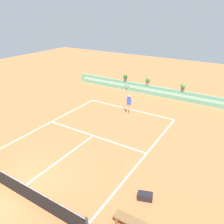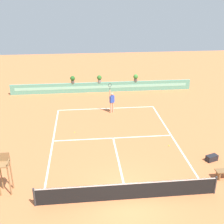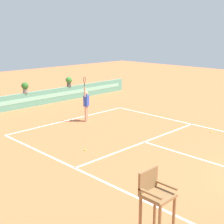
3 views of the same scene
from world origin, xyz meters
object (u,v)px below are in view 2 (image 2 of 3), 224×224
umpire_chair (4,169)px  tennis_ball_mid_court (169,146)px  potted_plant_centre (99,78)px  potted_plant_right (136,77)px  tennis_ball_near_baseline (75,132)px  potted_plant_left (73,79)px  gear_bag (212,158)px  tennis_player (112,101)px

umpire_chair → tennis_ball_mid_court: (9.48, 3.65, -1.31)m
potted_plant_centre → potted_plant_right: same height
tennis_ball_near_baseline → potted_plant_right: (6.01, 8.89, 1.38)m
tennis_ball_mid_court → potted_plant_left: bearing=119.3°
gear_bag → tennis_ball_near_baseline: bearing=151.0°
umpire_chair → tennis_player: (6.35, 9.69, -0.29)m
potted_plant_centre → umpire_chair: bearing=-110.6°
tennis_ball_near_baseline → potted_plant_centre: bearing=75.1°
umpire_chair → potted_plant_centre: 16.15m
tennis_ball_near_baseline → tennis_ball_mid_court: same height
umpire_chair → tennis_ball_near_baseline: bearing=62.1°
gear_bag → potted_plant_left: 15.95m
gear_bag → potted_plant_centre: bearing=113.5°
tennis_player → potted_plant_left: bearing=121.3°
tennis_ball_near_baseline → potted_plant_left: size_ratio=0.09×
tennis_ball_near_baseline → potted_plant_centre: 9.30m
tennis_ball_near_baseline → potted_plant_left: bearing=91.6°
umpire_chair → tennis_ball_mid_court: umpire_chair is taller
tennis_ball_near_baseline → potted_plant_right: 10.82m
tennis_player → potted_plant_centre: 5.49m
tennis_player → tennis_ball_near_baseline: tennis_player is taller
umpire_chair → potted_plant_left: size_ratio=2.96×
umpire_chair → tennis_ball_near_baseline: (3.30, 6.24, -1.31)m
tennis_ball_mid_court → potted_plant_centre: potted_plant_centre is taller
tennis_ball_near_baseline → potted_plant_right: size_ratio=0.09×
tennis_player → potted_plant_left: tennis_player is taller
gear_bag → tennis_player: bearing=122.8°
gear_bag → potted_plant_left: bearing=122.2°
potted_plant_right → tennis_ball_mid_court: bearing=-89.1°
umpire_chair → tennis_player: bearing=56.8°
umpire_chair → tennis_ball_near_baseline: 7.17m
gear_bag → potted_plant_right: size_ratio=0.97×
tennis_player → tennis_ball_near_baseline: 4.72m
tennis_ball_near_baseline → potted_plant_right: bearing=55.9°
tennis_player → tennis_ball_mid_court: size_ratio=38.01×
tennis_ball_near_baseline → tennis_ball_mid_court: 6.70m
potted_plant_left → tennis_ball_near_baseline: bearing=-88.4°
tennis_ball_mid_court → potted_plant_right: size_ratio=0.09×
potted_plant_right → umpire_chair: bearing=-121.6°
gear_bag → tennis_ball_near_baseline: (-8.22, 4.57, -0.15)m
tennis_player → potted_plant_centre: tennis_player is taller
potted_plant_centre → potted_plant_left: 2.62m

